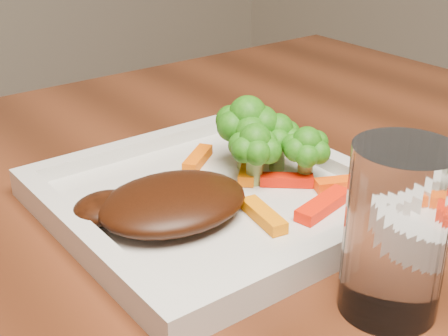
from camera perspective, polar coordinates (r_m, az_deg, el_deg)
plate at (r=0.56m, az=-0.82°, el=-3.16°), size 0.27×0.27×0.01m
steak at (r=0.51m, az=-4.70°, el=-3.14°), size 0.13×0.11×0.03m
broccoli_0 at (r=0.59m, az=2.15°, el=3.14°), size 0.08×0.08×0.07m
broccoli_1 at (r=0.59m, az=4.95°, el=2.73°), size 0.07×0.07×0.06m
broccoli_2 at (r=0.57m, az=7.52°, el=1.42°), size 0.06×0.06×0.06m
broccoli_3 at (r=0.56m, az=2.83°, el=1.44°), size 0.05×0.05×0.06m
carrot_0 at (r=0.53m, az=9.08°, el=-3.35°), size 0.07×0.03×0.01m
carrot_1 at (r=0.57m, az=11.05°, el=-1.38°), size 0.06×0.04×0.01m
carrot_2 at (r=0.51m, az=3.63°, el=-4.33°), size 0.02×0.06×0.01m
carrot_3 at (r=0.64m, az=4.05°, el=1.78°), size 0.06×0.02×0.01m
carrot_4 at (r=0.61m, az=-2.42°, el=0.88°), size 0.05×0.04×0.01m
carrot_5 at (r=0.57m, az=5.75°, el=-1.10°), size 0.05×0.04×0.01m
carrot_6 at (r=0.59m, az=2.27°, el=-0.16°), size 0.05×0.05×0.01m
drinking_glass at (r=0.42m, az=15.45°, el=-5.65°), size 0.09×0.09×0.12m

